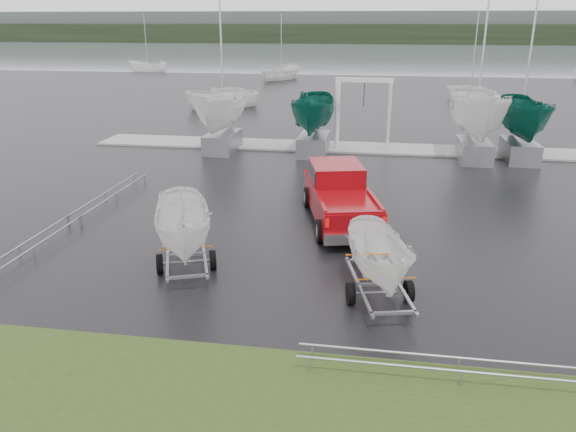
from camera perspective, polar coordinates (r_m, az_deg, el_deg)
The scene contains 21 objects.
ground_plane at distance 21.50m, azimuth 3.30°, elevation -0.46°, with size 120.00×120.00×0.00m, color black.
lake at distance 120.38m, azimuth 8.52°, elevation 15.65°, with size 300.00×300.00×0.00m, color slate.
grass_verge at distance 11.84m, azimuth -2.63°, elevation -18.52°, with size 40.00×40.00×0.00m, color #213213.
dock at distance 33.97m, azimuth 5.63°, elevation 6.96°, with size 30.00×3.00×0.12m, color #969791.
treeline at distance 190.20m, azimuth 9.00°, elevation 17.81°, with size 300.00×8.00×6.00m, color black.
far_hill at distance 198.16m, azimuth 9.06°, elevation 18.44°, with size 300.00×6.00×10.00m, color #4C5651.
pickup_truck at distance 21.37m, azimuth 5.19°, elevation 2.34°, with size 3.46×6.41×2.03m.
trailer_hitched at distance 14.86m, azimuth 9.56°, elevation -0.20°, with size 2.01×3.78×4.34m.
trailer_parked at distance 16.80m, azimuth -10.77°, elevation 3.16°, with size 2.35×3.79×4.95m.
boat_hoist at distance 33.47m, azimuth 7.69°, elevation 11.26°, with size 3.30×2.18×4.12m.
keelboat_0 at distance 32.56m, azimuth -6.90°, elevation 13.27°, with size 2.46×3.20×10.63m.
keelboat_1 at distance 31.75m, azimuth 2.70°, elevation 12.71°, with size 2.29×3.20×7.20m.
keelboat_2 at distance 31.70m, azimuth 19.12°, elevation 13.19°, with size 2.79×3.20×10.97m.
keelboat_3 at distance 32.55m, azimuth 23.15°, elevation 11.54°, with size 2.34×3.20×10.51m.
mast_rack_0 at distance 24.81m, azimuth -17.58°, elevation 2.21°, with size 0.56×6.50×0.06m.
mast_rack_1 at distance 19.95m, azimuth -25.08°, elevation -2.88°, with size 0.56×6.50×0.06m.
mast_rack_2 at distance 12.85m, azimuth 17.15°, elevation -14.22°, with size 7.00×0.56×0.06m.
moored_boat_0 at distance 50.07m, azimuth -6.58°, elevation 10.85°, with size 3.47×3.44×11.31m.
moored_boat_1 at distance 74.22m, azimuth -0.67°, elevation 13.70°, with size 3.71×3.74×11.65m.
moored_boat_2 at distance 56.74m, azimuth 17.96°, elevation 11.05°, with size 2.93×2.93×10.72m.
moored_boat_4 at distance 89.41m, azimuth -14.02°, elevation 14.11°, with size 2.72×2.67×11.15m.
Camera 1 is at (2.00, -20.14, 7.26)m, focal length 35.00 mm.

